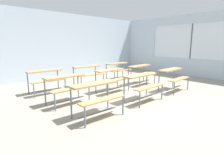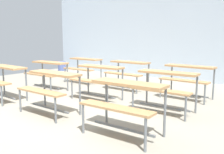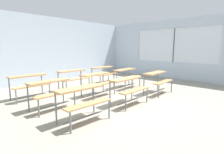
{
  "view_description": "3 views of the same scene",
  "coord_description": "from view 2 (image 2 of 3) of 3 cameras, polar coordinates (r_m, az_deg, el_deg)",
  "views": [
    {
      "loc": [
        -3.8,
        -3.3,
        1.6
      ],
      "look_at": [
        0.02,
        0.86,
        0.51
      ],
      "focal_mm": 28.0,
      "sensor_mm": 36.0,
      "label": 1
    },
    {
      "loc": [
        3.53,
        -3.16,
        1.35
      ],
      "look_at": [
        -0.04,
        1.57,
        0.41
      ],
      "focal_mm": 39.17,
      "sensor_mm": 36.0,
      "label": 2
    },
    {
      "loc": [
        -3.8,
        -3.3,
        1.6
      ],
      "look_at": [
        0.39,
        0.55,
        0.63
      ],
      "focal_mm": 28.0,
      "sensor_mm": 36.0,
      "label": 3
    }
  ],
  "objects": [
    {
      "name": "ground",
      "position": [
        4.93,
        -10.79,
        -7.32
      ],
      "size": [
        10.0,
        9.0,
        0.05
      ],
      "primitive_type": "cube",
      "color": "gray"
    },
    {
      "name": "wall_back",
      "position": [
        8.44,
        12.45,
        9.84
      ],
      "size": [
        10.0,
        0.12,
        3.0
      ],
      "primitive_type": "cube",
      "color": "silver",
      "rests_on": "ground"
    },
    {
      "name": "desk_bench_r0c0",
      "position": [
        5.85,
        -24.09,
        0.52
      ],
      "size": [
        1.13,
        0.64,
        0.74
      ],
      "rotation": [
        0.0,
        0.0,
        -0.05
      ],
      "color": "tan",
      "rests_on": "ground"
    },
    {
      "name": "desk_bench_r0c1",
      "position": [
        4.51,
        -14.29,
        -1.28
      ],
      "size": [
        1.11,
        0.6,
        0.74
      ],
      "rotation": [
        0.0,
        0.0,
        -0.01
      ],
      "color": "tan",
      "rests_on": "ground"
    },
    {
      "name": "desk_bench_r0c2",
      "position": [
        3.39,
        2.87,
        -4.38
      ],
      "size": [
        1.11,
        0.61,
        0.74
      ],
      "rotation": [
        0.0,
        0.0,
        0.02
      ],
      "color": "tan",
      "rests_on": "ground"
    },
    {
      "name": "desk_bench_r1c0",
      "position": [
        6.57,
        -14.98,
        1.85
      ],
      "size": [
        1.11,
        0.6,
        0.74
      ],
      "rotation": [
        0.0,
        0.0,
        0.01
      ],
      "color": "tan",
      "rests_on": "ground"
    },
    {
      "name": "desk_bench_r1c1",
      "position": [
        5.4,
        -3.41,
        0.63
      ],
      "size": [
        1.11,
        0.61,
        0.74
      ],
      "rotation": [
        0.0,
        0.0,
        0.01
      ],
      "color": "tan",
      "rests_on": "ground"
    },
    {
      "name": "desk_bench_r1c2",
      "position": [
        4.56,
        12.3,
        -1.11
      ],
      "size": [
        1.11,
        0.61,
        0.74
      ],
      "rotation": [
        0.0,
        0.0,
        0.02
      ],
      "color": "tan",
      "rests_on": "ground"
    },
    {
      "name": "desk_bench_r2c0",
      "position": [
        7.49,
        -6.73,
        2.94
      ],
      "size": [
        1.11,
        0.62,
        0.74
      ],
      "rotation": [
        0.0,
        0.0,
        -0.02
      ],
      "color": "tan",
      "rests_on": "ground"
    },
    {
      "name": "desk_bench_r2c1",
      "position": [
        6.45,
        3.62,
        2.01
      ],
      "size": [
        1.12,
        0.64,
        0.74
      ],
      "rotation": [
        0.0,
        0.0,
        -0.04
      ],
      "color": "tan",
      "rests_on": "ground"
    },
    {
      "name": "desk_bench_r2c2",
      "position": [
        5.72,
        17.24,
        0.72
      ],
      "size": [
        1.12,
        0.63,
        0.74
      ],
      "rotation": [
        0.0,
        0.0,
        -0.04
      ],
      "color": "tan",
      "rests_on": "ground"
    },
    {
      "name": "trash_bin",
      "position": [
        10.53,
        -11.61,
        2.53
      ],
      "size": [
        0.33,
        0.33,
        0.38
      ],
      "primitive_type": "cylinder",
      "color": "#51609E",
      "rests_on": "ground"
    }
  ]
}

